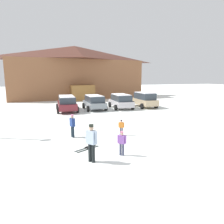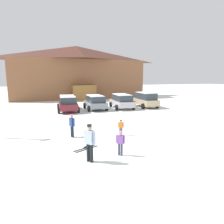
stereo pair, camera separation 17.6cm
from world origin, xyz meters
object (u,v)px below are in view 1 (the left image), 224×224
(pair_of_skis, at_px, (87,148))
(ski_lodge, at_px, (75,72))
(parked_maroon_van, at_px, (67,103))
(skier_adult_in_blue_parka, at_px, (91,141))
(skier_child_in_orange_jacket, at_px, (121,127))
(parked_grey_wagon, at_px, (94,102))
(parked_beige_suv, at_px, (144,99))
(skier_teen_in_navy_coat, at_px, (72,125))
(parked_silver_wagon, at_px, (121,101))
(skier_child_in_purple_jacket, at_px, (122,142))

(pair_of_skis, bearing_deg, ski_lodge, 82.07)
(parked_maroon_van, relative_size, skier_adult_in_blue_parka, 2.84)
(skier_child_in_orange_jacket, distance_m, pair_of_skis, 3.12)
(parked_grey_wagon, bearing_deg, parked_beige_suv, -2.04)
(parked_grey_wagon, height_order, skier_adult_in_blue_parka, skier_adult_in_blue_parka)
(parked_maroon_van, bearing_deg, skier_teen_in_navy_coat, -94.60)
(parked_grey_wagon, relative_size, parked_silver_wagon, 0.94)
(ski_lodge, relative_size, skier_adult_in_blue_parka, 13.51)
(ski_lodge, relative_size, pair_of_skis, 16.46)
(ski_lodge, bearing_deg, skier_adult_in_blue_parka, -97.78)
(skier_child_in_purple_jacket, relative_size, skier_teen_in_navy_coat, 0.83)
(parked_silver_wagon, height_order, parked_beige_suv, parked_beige_suv)
(parked_maroon_van, xyz_separation_m, skier_adult_in_blue_parka, (-0.54, -13.80, 0.05))
(skier_child_in_orange_jacket, xyz_separation_m, skier_adult_in_blue_parka, (-2.71, -3.33, 0.38))
(skier_child_in_purple_jacket, relative_size, skier_child_in_orange_jacket, 1.18)
(parked_grey_wagon, height_order, parked_beige_suv, parked_beige_suv)
(parked_maroon_van, distance_m, skier_adult_in_blue_parka, 13.81)
(parked_maroon_van, xyz_separation_m, parked_grey_wagon, (3.07, 0.01, -0.02))
(parked_silver_wagon, height_order, skier_teen_in_navy_coat, parked_silver_wagon)
(ski_lodge, distance_m, parked_beige_suv, 16.69)
(skier_child_in_orange_jacket, bearing_deg, skier_teen_in_navy_coat, 169.14)
(parked_maroon_van, relative_size, parked_grey_wagon, 1.18)
(skier_child_in_purple_jacket, distance_m, skier_child_in_orange_jacket, 3.30)
(ski_lodge, xyz_separation_m, skier_child_in_purple_jacket, (-2.43, -28.51, -3.92))
(parked_grey_wagon, xyz_separation_m, skier_child_in_purple_jacket, (-2.10, -13.56, -0.21))
(ski_lodge, distance_m, pair_of_skis, 27.77)
(skier_child_in_orange_jacket, bearing_deg, parked_maroon_van, 101.70)
(parked_silver_wagon, bearing_deg, pair_of_skis, -118.88)
(skier_adult_in_blue_parka, bearing_deg, skier_child_in_purple_jacket, 9.57)
(parked_silver_wagon, relative_size, parked_beige_suv, 1.05)
(parked_maroon_van, height_order, skier_child_in_purple_jacket, parked_maroon_van)
(parked_grey_wagon, xyz_separation_m, skier_teen_in_navy_coat, (-3.86, -9.91, -0.08))
(ski_lodge, xyz_separation_m, parked_beige_suv, (5.91, -15.18, -3.63))
(parked_maroon_van, height_order, parked_silver_wagon, parked_silver_wagon)
(parked_beige_suv, xyz_separation_m, skier_teen_in_navy_coat, (-10.10, -9.69, -0.16))
(parked_beige_suv, relative_size, skier_child_in_purple_jacket, 3.50)
(parked_grey_wagon, bearing_deg, skier_adult_in_blue_parka, -104.64)
(skier_child_in_purple_jacket, xyz_separation_m, pair_of_skis, (-1.35, 1.38, -0.64))
(parked_beige_suv, bearing_deg, skier_adult_in_blue_parka, -125.92)
(skier_adult_in_blue_parka, bearing_deg, parked_maroon_van, 87.75)
(skier_teen_in_navy_coat, bearing_deg, ski_lodge, 80.45)
(parked_maroon_van, xyz_separation_m, parked_silver_wagon, (6.22, -0.18, 0.01))
(skier_child_in_purple_jacket, relative_size, skier_adult_in_blue_parka, 0.70)
(parked_maroon_van, xyz_separation_m, parked_beige_suv, (9.30, -0.21, 0.07))
(parked_maroon_van, relative_size, skier_child_in_orange_jacket, 4.79)
(skier_teen_in_navy_coat, distance_m, skier_adult_in_blue_parka, 3.91)
(skier_adult_in_blue_parka, bearing_deg, skier_child_in_orange_jacket, 50.85)
(parked_silver_wagon, relative_size, skier_teen_in_navy_coat, 3.03)
(skier_teen_in_navy_coat, relative_size, pair_of_skis, 1.03)
(parked_maroon_van, distance_m, skier_teen_in_navy_coat, 9.93)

